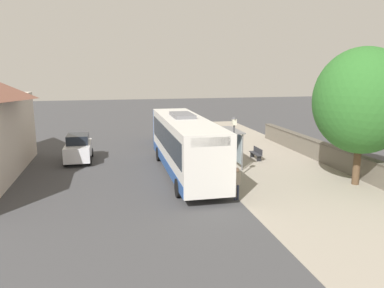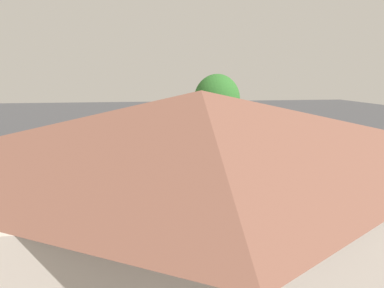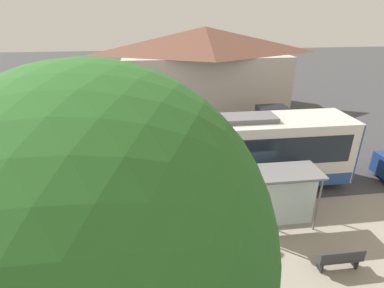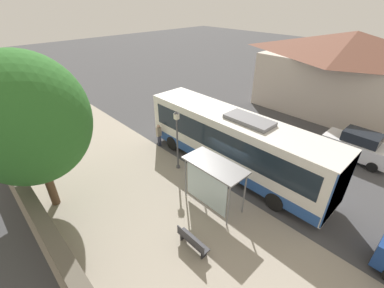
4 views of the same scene
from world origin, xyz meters
TOP-DOWN VIEW (x-y plane):
  - ground_plane at (0.00, 0.00)m, footprint 120.00×120.00m
  - sidewalk_plaza at (-4.50, 0.00)m, footprint 9.00×44.00m
  - stone_wall at (-8.55, 0.00)m, footprint 0.60×20.00m
  - background_building at (15.14, -0.48)m, footprint 6.82×14.44m
  - bus at (1.72, 0.62)m, footprint 2.71×12.25m
  - bus_shelter at (-1.63, -0.75)m, footprint 1.51×3.20m
  - pedestrian at (0.11, 5.96)m, footprint 0.34×0.23m
  - bench at (-4.18, -2.01)m, footprint 0.40×1.63m
  - street_lamp_near at (-0.71, 2.95)m, footprint 0.28×0.28m
  - shade_tree at (-7.48, 4.97)m, footprint 5.39×5.39m
  - parked_car_behind_bus at (1.09, -9.82)m, footprint 1.83×4.54m
  - parked_car_far_lane at (8.61, -4.30)m, footprint 1.87×4.02m

SIDE VIEW (x-z plane):
  - ground_plane at x=0.00m, z-range 0.00..0.00m
  - sidewalk_plaza at x=-4.50m, z-range 0.00..0.02m
  - bench at x=-4.18m, z-range 0.04..0.92m
  - stone_wall at x=-8.55m, z-range 0.01..1.43m
  - parked_car_far_lane at x=8.61m, z-range -0.03..1.93m
  - pedestrian at x=0.11m, z-range 0.15..1.86m
  - parked_car_behind_bus at x=1.09m, z-range -0.04..2.05m
  - bus at x=1.72m, z-range 0.06..3.84m
  - bus_shelter at x=-1.63m, z-range 0.80..3.33m
  - street_lamp_near at x=-0.71m, z-range 0.38..4.28m
  - background_building at x=15.14m, z-range 0.10..7.18m
  - shade_tree at x=-7.48m, z-range 0.93..8.75m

